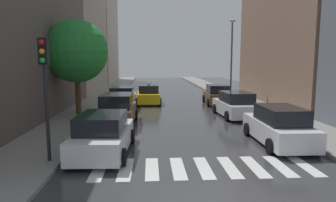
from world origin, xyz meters
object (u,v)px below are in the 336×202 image
traffic_light_left_corner (45,72)px  lamp_post_right (232,54)px  parked_car_right_second (235,105)px  parked_car_right_nearest (279,126)px  street_tree_left (76,51)px  parked_car_left_nearest (103,135)px  parked_car_left_second (117,111)px  taxi_midroad (149,95)px  parked_car_right_third (217,95)px  parked_car_left_third (123,98)px

traffic_light_left_corner → lamp_post_right: (11.00, 16.66, 1.00)m
parked_car_right_second → traffic_light_left_corner: bearing=130.8°
parked_car_right_nearest → traffic_light_left_corner: bearing=104.0°
parked_car_right_nearest → street_tree_left: bearing=55.1°
parked_car_right_second → street_tree_left: street_tree_left is taller
parked_car_left_nearest → parked_car_left_second: (-0.02, 5.47, 0.07)m
parked_car_left_second → parked_car_right_nearest: (7.57, -4.48, -0.05)m
parked_car_right_nearest → taxi_midroad: (-5.81, 13.37, -0.03)m
parked_car_left_second → parked_car_right_nearest: parked_car_left_second is taller
parked_car_left_nearest → parked_car_right_second: 10.67m
parked_car_right_third → lamp_post_right: bearing=-37.4°
traffic_light_left_corner → lamp_post_right: size_ratio=0.60×
parked_car_left_nearest → parked_car_right_third: (7.58, 13.43, 0.01)m
parked_car_left_third → traffic_light_left_corner: 13.02m
parked_car_left_nearest → parked_car_right_third: bearing=-26.8°
parked_car_left_second → street_tree_left: (-2.92, 3.06, 3.45)m
parked_car_right_nearest → lamp_post_right: (1.72, 14.49, 3.49)m
parked_car_right_third → parked_car_left_third: bearing=105.9°
parked_car_left_third → parked_car_right_nearest: bearing=-143.3°
parked_car_left_third → parked_car_right_second: parked_car_left_third is taller
traffic_light_left_corner → lamp_post_right: 19.99m
parked_car_right_third → lamp_post_right: (1.69, 2.05, 3.51)m
parked_car_right_nearest → lamp_post_right: lamp_post_right is taller
parked_car_right_nearest → parked_car_left_nearest: bearing=98.3°
parked_car_left_nearest → lamp_post_right: size_ratio=0.63×
street_tree_left → lamp_post_right: 14.04m
traffic_light_left_corner → parked_car_left_second: bearing=75.6°
lamp_post_right → parked_car_left_nearest: bearing=-120.9°
parked_car_right_nearest → parked_car_right_second: bearing=1.4°
parked_car_left_second → parked_car_right_nearest: size_ratio=1.00×
parked_car_left_nearest → parked_car_right_third: size_ratio=1.10×
parked_car_right_second → taxi_midroad: size_ratio=1.02×
parked_car_left_second → parked_car_left_nearest: bearing=-178.7°
parked_car_right_second → street_tree_left: bearing=82.1°
parked_car_left_second → lamp_post_right: bearing=-41.8°
parked_car_left_nearest → taxi_midroad: (1.73, 14.37, -0.01)m
parked_car_left_second → taxi_midroad: 9.07m
taxi_midroad → street_tree_left: bearing=140.8°
parked_car_left_third → parked_car_right_second: bearing=-116.7°
parked_car_right_third → parked_car_left_nearest: bearing=152.8°
parked_car_left_second → parked_car_right_nearest: 8.80m
street_tree_left → lamp_post_right: lamp_post_right is taller
street_tree_left → parked_car_right_second: bearing=-5.1°
parked_car_left_third → traffic_light_left_corner: bearing=173.5°
taxi_midroad → street_tree_left: street_tree_left is taller
parked_car_left_second → traffic_light_left_corner: size_ratio=1.06×
parked_car_left_third → parked_car_right_third: (7.84, 1.92, -0.02)m
parked_car_left_nearest → parked_car_left_third: bearing=4.0°
lamp_post_right → traffic_light_left_corner: bearing=-123.4°
taxi_midroad → lamp_post_right: 8.39m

